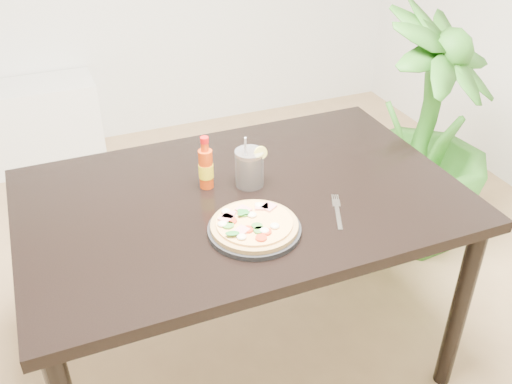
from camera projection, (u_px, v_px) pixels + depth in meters
name	position (u px, v px, depth m)	size (l,w,h in m)	color
dining_table	(242.00, 215.00, 1.87)	(1.40, 0.90, 0.75)	black
plate	(254.00, 230.00, 1.65)	(0.27, 0.27, 0.02)	black
pizza	(253.00, 224.00, 1.64)	(0.25, 0.25, 0.03)	tan
hot_sauce_bottle	(206.00, 168.00, 1.83)	(0.06, 0.06, 0.18)	#CB3B0B
cola_cup	(249.00, 169.00, 1.85)	(0.10, 0.09, 0.18)	black
fork	(337.00, 211.00, 1.75)	(0.09, 0.18, 0.00)	silver
houseplant	(425.00, 135.00, 2.60)	(0.63, 0.63, 1.12)	#2C6F1D
plant_pot	(411.00, 215.00, 2.84)	(0.28, 0.28, 0.22)	brown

